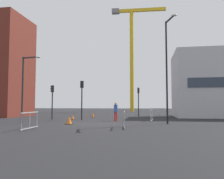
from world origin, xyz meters
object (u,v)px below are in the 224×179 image
at_px(traffic_cone_striped, 73,117).
at_px(traffic_cone_by_barrier, 93,115).
at_px(streetlamp_short, 25,83).
at_px(construction_crane, 132,46).
at_px(traffic_light_median, 82,94).
at_px(traffic_light_island, 52,96).
at_px(streetlamp_tall, 168,63).
at_px(traffic_light_crosswalk, 138,97).
at_px(pedestrian_walking, 116,110).
at_px(traffic_cone_orange, 69,121).

distance_m(traffic_cone_striped, traffic_cone_by_barrier, 4.88).
bearing_deg(streetlamp_short, construction_crane, 80.53).
height_order(traffic_light_median, traffic_light_island, traffic_light_median).
height_order(streetlamp_tall, traffic_light_island, streetlamp_tall).
height_order(streetlamp_short, traffic_light_crosswalk, streetlamp_short).
bearing_deg(traffic_light_crosswalk, traffic_light_median, -125.06).
xyz_separation_m(construction_crane, streetlamp_short, (-6.18, -37.04, -12.36)).
xyz_separation_m(traffic_light_median, traffic_cone_by_barrier, (-0.22, 5.51, -2.42)).
bearing_deg(streetlamp_short, streetlamp_tall, 5.74).
bearing_deg(pedestrian_walking, traffic_light_island, 170.43).
relative_size(construction_crane, traffic_cone_by_barrier, 49.68).
xyz_separation_m(traffic_light_island, traffic_light_crosswalk, (8.52, 7.75, 0.15)).
xyz_separation_m(traffic_light_crosswalk, traffic_cone_orange, (-4.84, -12.83, -2.27)).
xyz_separation_m(streetlamp_tall, traffic_cone_striped, (-9.43, 4.67, -4.63)).
height_order(pedestrian_walking, traffic_cone_striped, pedestrian_walking).
bearing_deg(traffic_cone_by_barrier, construction_crane, 83.32).
height_order(traffic_light_island, traffic_light_crosswalk, traffic_light_crosswalk).
height_order(traffic_light_crosswalk, traffic_cone_orange, traffic_light_crosswalk).
bearing_deg(streetlamp_tall, pedestrian_walking, 149.29).
bearing_deg(pedestrian_walking, traffic_light_crosswalk, 79.05).
distance_m(streetlamp_tall, pedestrian_walking, 6.55).
bearing_deg(traffic_cone_striped, traffic_cone_by_barrier, 78.45).
bearing_deg(traffic_light_island, traffic_cone_striped, 22.55).
bearing_deg(streetlamp_short, traffic_light_crosswalk, 55.78).
bearing_deg(traffic_cone_striped, streetlamp_short, -109.90).
xyz_separation_m(traffic_light_island, traffic_cone_by_barrier, (2.92, 5.59, -2.16)).
bearing_deg(streetlamp_short, traffic_light_median, 57.08).
bearing_deg(traffic_light_island, construction_crane, 79.36).
height_order(traffic_light_median, pedestrian_walking, traffic_light_median).
relative_size(traffic_light_crosswalk, traffic_cone_by_barrier, 7.49).
relative_size(traffic_light_island, pedestrian_walking, 2.00).
bearing_deg(traffic_light_median, traffic_cone_by_barrier, 92.26).
distance_m(streetlamp_short, traffic_cone_striped, 6.95).
distance_m(traffic_light_crosswalk, pedestrian_walking, 9.19).
bearing_deg(construction_crane, traffic_light_median, -95.15).
distance_m(streetlamp_short, pedestrian_walking, 8.30).
height_order(streetlamp_short, traffic_cone_by_barrier, streetlamp_short).
relative_size(construction_crane, traffic_light_crosswalk, 6.63).
bearing_deg(streetlamp_short, traffic_cone_orange, -0.83).
bearing_deg(traffic_cone_orange, streetlamp_tall, 8.99).
relative_size(traffic_light_island, traffic_cone_by_barrier, 7.02).
bearing_deg(traffic_cone_orange, traffic_light_crosswalk, 69.34).
distance_m(traffic_light_island, traffic_light_crosswalk, 11.52).
height_order(traffic_light_island, traffic_cone_striped, traffic_light_island).
bearing_deg(traffic_light_crosswalk, traffic_light_island, -137.72).
bearing_deg(traffic_cone_by_barrier, traffic_cone_striped, -101.55).
bearing_deg(streetlamp_tall, traffic_light_island, 161.24).
bearing_deg(traffic_light_island, traffic_cone_orange, -54.04).
distance_m(traffic_light_island, traffic_cone_by_barrier, 6.67).
bearing_deg(traffic_light_median, traffic_light_crosswalk, 54.94).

